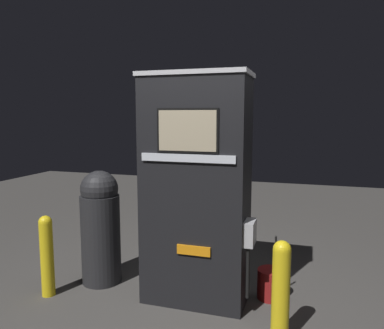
{
  "coord_description": "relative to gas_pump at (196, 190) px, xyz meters",
  "views": [
    {
      "loc": [
        1.0,
        -3.06,
        1.77
      ],
      "look_at": [
        0.0,
        0.13,
        1.34
      ],
      "focal_mm": 35.0,
      "sensor_mm": 36.0,
      "label": 1
    }
  ],
  "objects": [
    {
      "name": "ground_plane",
      "position": [
        -0.0,
        -0.25,
        -1.08
      ],
      "size": [
        14.0,
        14.0,
        0.0
      ],
      "primitive_type": "plane",
      "color": "#423F3D"
    },
    {
      "name": "gas_pump",
      "position": [
        0.0,
        0.0,
        0.0
      ],
      "size": [
        1.07,
        0.55,
        2.16
      ],
      "color": "black",
      "rests_on": "ground_plane"
    },
    {
      "name": "safety_bollard",
      "position": [
        0.83,
        -0.47,
        -0.65
      ],
      "size": [
        0.14,
        0.14,
        0.82
      ],
      "color": "yellow",
      "rests_on": "ground_plane"
    },
    {
      "name": "trash_bin",
      "position": [
        -1.08,
        0.06,
        -0.46
      ],
      "size": [
        0.41,
        0.41,
        1.21
      ],
      "color": "#232326",
      "rests_on": "ground_plane"
    },
    {
      "name": "safety_bollard_far",
      "position": [
        -1.42,
        -0.37,
        -0.66
      ],
      "size": [
        0.13,
        0.13,
        0.81
      ],
      "color": "yellow",
      "rests_on": "ground_plane"
    },
    {
      "name": "squeegee_bucket",
      "position": [
        0.69,
        0.23,
        -0.94
      ],
      "size": [
        0.26,
        0.26,
        0.64
      ],
      "color": "maroon",
      "rests_on": "ground_plane"
    }
  ]
}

